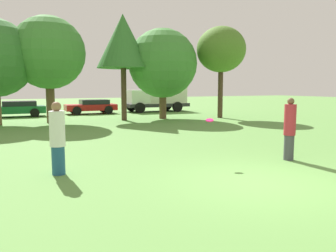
# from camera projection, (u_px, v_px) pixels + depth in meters

# --- Properties ---
(ground_plane) EXTENTS (120.00, 120.00, 0.00)m
(ground_plane) POSITION_uv_depth(u_px,v_px,m) (263.00, 183.00, 7.63)
(ground_plane) COLOR #5B8E42
(person_thrower) EXTENTS (0.38, 0.38, 1.83)m
(person_thrower) POSITION_uv_depth(u_px,v_px,m) (58.00, 138.00, 8.23)
(person_thrower) COLOR navy
(person_thrower) RESTS_ON ground
(person_catcher) EXTENTS (0.34, 0.34, 1.87)m
(person_catcher) POSITION_uv_depth(u_px,v_px,m) (290.00, 129.00, 9.89)
(person_catcher) COLOR #3F3F47
(person_catcher) RESTS_ON ground
(frisbee) EXTENTS (0.23, 0.22, 0.11)m
(frisbee) POSITION_uv_depth(u_px,v_px,m) (210.00, 120.00, 9.48)
(frisbee) COLOR #F21E72
(tree_2) EXTENTS (4.36, 4.36, 6.41)m
(tree_2) POSITION_uv_depth(u_px,v_px,m) (49.00, 53.00, 19.85)
(tree_2) COLOR brown
(tree_2) RESTS_ON ground
(tree_3) EXTENTS (3.43, 3.43, 6.83)m
(tree_3) POSITION_uv_depth(u_px,v_px,m) (123.00, 42.00, 21.30)
(tree_3) COLOR #473323
(tree_3) RESTS_ON ground
(tree_4) EXTENTS (4.69, 4.69, 6.13)m
(tree_4) POSITION_uv_depth(u_px,v_px,m) (163.00, 64.00, 22.62)
(tree_4) COLOR brown
(tree_4) RESTS_ON ground
(tree_5) EXTENTS (3.43, 3.43, 6.38)m
(tree_5) POSITION_uv_depth(u_px,v_px,m) (221.00, 50.00, 23.18)
(tree_5) COLOR #473323
(tree_5) RESTS_ON ground
(parked_car_green) EXTENTS (4.18, 2.10, 1.16)m
(parked_car_green) POSITION_uv_depth(u_px,v_px,m) (16.00, 108.00, 24.36)
(parked_car_green) COLOR #196633
(parked_car_green) RESTS_ON ground
(parked_car_red) EXTENTS (4.09, 2.05, 1.15)m
(parked_car_red) POSITION_uv_depth(u_px,v_px,m) (92.00, 106.00, 27.17)
(parked_car_red) COLOR red
(parked_car_red) RESTS_ON ground
(delivery_truck_white) EXTENTS (5.69, 2.64, 2.29)m
(delivery_truck_white) POSITION_uv_depth(u_px,v_px,m) (157.00, 97.00, 29.68)
(delivery_truck_white) COLOR #2D2D33
(delivery_truck_white) RESTS_ON ground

